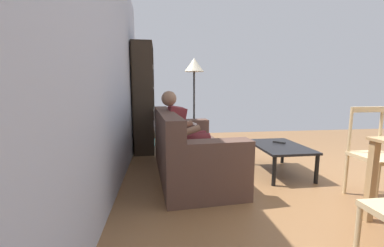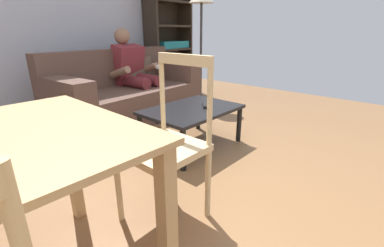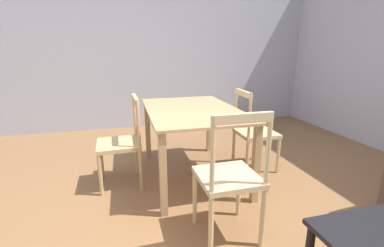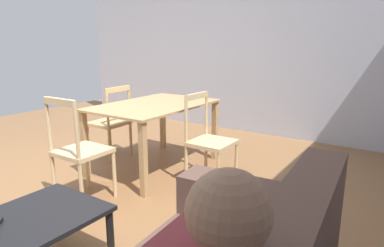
# 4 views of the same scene
# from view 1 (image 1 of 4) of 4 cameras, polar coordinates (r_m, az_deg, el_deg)

# --- Properties ---
(wall_back) EXTENTS (6.30, 0.12, 2.78)m
(wall_back) POSITION_cam_1_polar(r_m,az_deg,el_deg) (2.17, -23.07, 13.29)
(wall_back) COLOR #B2B7C6
(wall_back) RESTS_ON ground_plane
(couch) EXTENTS (2.01, 1.04, 0.88)m
(couch) POSITION_cam_1_polar(r_m,az_deg,el_deg) (3.31, -1.15, -6.65)
(couch) COLOR brown
(couch) RESTS_ON ground_plane
(person_lounging) EXTENTS (0.61, 0.87, 1.15)m
(person_lounging) POSITION_cam_1_polar(r_m,az_deg,el_deg) (3.43, -2.04, -1.64)
(person_lounging) COLOR maroon
(person_lounging) RESTS_ON ground_plane
(coffee_table) EXTENTS (0.92, 0.64, 0.40)m
(coffee_table) POSITION_cam_1_polar(r_m,az_deg,el_deg) (3.57, 20.16, -5.67)
(coffee_table) COLOR black
(coffee_table) RESTS_ON ground_plane
(tv_remote) EXTENTS (0.16, 0.15, 0.02)m
(tv_remote) POSITION_cam_1_polar(r_m,az_deg,el_deg) (3.70, 20.06, -4.22)
(tv_remote) COLOR black
(tv_remote) RESTS_ON coffee_table
(bookshelf) EXTENTS (0.85, 0.36, 2.00)m
(bookshelf) POSITION_cam_1_polar(r_m,az_deg,el_deg) (4.63, -11.55, 3.78)
(bookshelf) COLOR #2D2319
(bookshelf) RESTS_ON ground_plane
(dining_chair_facing_couch) EXTENTS (0.43, 0.43, 0.99)m
(dining_chair_facing_couch) POSITION_cam_1_polar(r_m,az_deg,el_deg) (3.20, 37.66, -6.10)
(dining_chair_facing_couch) COLOR #D1B27F
(dining_chair_facing_couch) RESTS_ON ground_plane
(floor_lamp) EXTENTS (0.36, 0.36, 1.73)m
(floor_lamp) POSITION_cam_1_polar(r_m,az_deg,el_deg) (4.45, 0.50, 11.86)
(floor_lamp) COLOR black
(floor_lamp) RESTS_ON ground_plane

